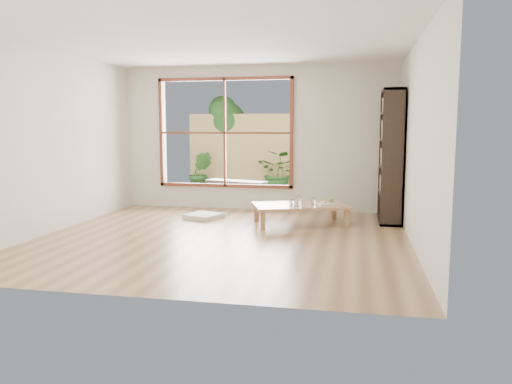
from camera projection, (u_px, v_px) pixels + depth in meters
ground at (223, 237)px, 6.84m from camera, size 5.00×5.00×0.00m
low_table at (300, 207)px, 7.75m from camera, size 1.62×1.24×0.31m
floor_cushion at (204, 216)px, 8.29m from camera, size 0.65×0.65×0.07m
bookshelf at (391, 156)px, 7.87m from camera, size 0.33×0.94×2.09m
glass_tall at (299, 201)px, 7.57m from camera, size 0.08×0.08×0.16m
glass_mid at (313, 201)px, 7.75m from camera, size 0.07×0.07×0.11m
glass_short at (300, 200)px, 7.90m from camera, size 0.07×0.07×0.09m
glass_small at (292, 202)px, 7.75m from camera, size 0.06×0.06×0.07m
food_tray at (328, 203)px, 7.77m from camera, size 0.32×0.28×0.09m
deck at (239, 200)px, 10.42m from camera, size 2.80×2.00×0.05m
garden_bench at (236, 183)px, 10.11m from camera, size 1.33×0.74×0.40m
bamboo_fence at (249, 154)px, 11.28m from camera, size 2.80×0.06×1.80m
shrub_right at (279, 172)px, 11.04m from camera, size 1.08×1.01×0.97m
shrub_left at (200, 173)px, 11.15m from camera, size 0.59×0.51×0.94m
garden_tree at (224, 122)px, 11.61m from camera, size 1.04×0.85×2.22m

